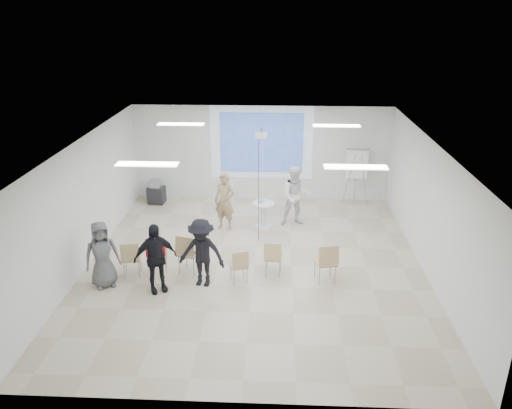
{
  "coord_description": "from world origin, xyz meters",
  "views": [
    {
      "loc": [
        0.53,
        -10.61,
        5.81
      ],
      "look_at": [
        0.0,
        0.8,
        1.25
      ],
      "focal_mm": 35.0,
      "sensor_mm": 36.0,
      "label": 1
    }
  ],
  "objects_px": {
    "player_right": "(296,193)",
    "chair_far_left": "(131,256)",
    "pedestal_table": "(263,214)",
    "flipchart_easel": "(357,164)",
    "audience_outer": "(102,251)",
    "player_left": "(225,198)",
    "chair_center": "(239,264)",
    "chair_right_inner": "(273,256)",
    "chair_right_far": "(327,260)",
    "chair_left_mid": "(158,253)",
    "chair_left_inner": "(188,251)",
    "av_cart": "(156,193)",
    "audience_mid": "(202,248)",
    "laptop": "(190,251)",
    "audience_left": "(155,253)"
  },
  "relations": [
    {
      "from": "chair_left_mid",
      "to": "chair_right_far",
      "type": "height_order",
      "value": "chair_right_far"
    },
    {
      "from": "pedestal_table",
      "to": "flipchart_easel",
      "type": "xyz_separation_m",
      "value": [
        2.79,
        1.92,
        0.9
      ]
    },
    {
      "from": "player_right",
      "to": "audience_outer",
      "type": "height_order",
      "value": "player_right"
    },
    {
      "from": "chair_center",
      "to": "pedestal_table",
      "type": "bearing_deg",
      "value": 62.94
    },
    {
      "from": "audience_outer",
      "to": "av_cart",
      "type": "distance_m",
      "value": 5.02
    },
    {
      "from": "laptop",
      "to": "av_cart",
      "type": "relative_size",
      "value": 0.48
    },
    {
      "from": "av_cart",
      "to": "player_left",
      "type": "bearing_deg",
      "value": -30.43
    },
    {
      "from": "audience_left",
      "to": "audience_outer",
      "type": "relative_size",
      "value": 1.06
    },
    {
      "from": "chair_left_mid",
      "to": "player_left",
      "type": "bearing_deg",
      "value": 51.52
    },
    {
      "from": "chair_center",
      "to": "laptop",
      "type": "relative_size",
      "value": 2.22
    },
    {
      "from": "player_left",
      "to": "player_right",
      "type": "height_order",
      "value": "player_right"
    },
    {
      "from": "chair_right_far",
      "to": "laptop",
      "type": "xyz_separation_m",
      "value": [
        -3.13,
        0.37,
        -0.04
      ]
    },
    {
      "from": "chair_far_left",
      "to": "audience_outer",
      "type": "relative_size",
      "value": 0.51
    },
    {
      "from": "chair_left_inner",
      "to": "chair_left_mid",
      "type": "bearing_deg",
      "value": -164.56
    },
    {
      "from": "audience_mid",
      "to": "chair_left_mid",
      "type": "bearing_deg",
      "value": 165.66
    },
    {
      "from": "chair_center",
      "to": "audience_mid",
      "type": "height_order",
      "value": "audience_mid"
    },
    {
      "from": "av_cart",
      "to": "player_right",
      "type": "bearing_deg",
      "value": -11.0
    },
    {
      "from": "chair_left_inner",
      "to": "flipchart_easel",
      "type": "xyz_separation_m",
      "value": [
        4.45,
        4.57,
        0.75
      ]
    },
    {
      "from": "player_left",
      "to": "player_right",
      "type": "distance_m",
      "value": 2.0
    },
    {
      "from": "chair_left_inner",
      "to": "chair_center",
      "type": "xyz_separation_m",
      "value": [
        1.22,
        -0.35,
        -0.11
      ]
    },
    {
      "from": "player_left",
      "to": "chair_far_left",
      "type": "height_order",
      "value": "player_left"
    },
    {
      "from": "player_left",
      "to": "chair_center",
      "type": "distance_m",
      "value": 3.02
    },
    {
      "from": "chair_left_mid",
      "to": "chair_right_inner",
      "type": "height_order",
      "value": "chair_left_mid"
    },
    {
      "from": "laptop",
      "to": "flipchart_easel",
      "type": "xyz_separation_m",
      "value": [
        4.42,
        4.47,
        0.8
      ]
    },
    {
      "from": "chair_right_far",
      "to": "chair_center",
      "type": "bearing_deg",
      "value": 170.05
    },
    {
      "from": "player_right",
      "to": "chair_left_inner",
      "type": "bearing_deg",
      "value": -137.13
    },
    {
      "from": "av_cart",
      "to": "flipchart_easel",
      "type": "bearing_deg",
      "value": 8.82
    },
    {
      "from": "chair_right_inner",
      "to": "chair_far_left",
      "type": "bearing_deg",
      "value": -171.17
    },
    {
      "from": "chair_right_inner",
      "to": "chair_right_far",
      "type": "distance_m",
      "value": 1.23
    },
    {
      "from": "chair_left_inner",
      "to": "av_cart",
      "type": "bearing_deg",
      "value": 129.03
    },
    {
      "from": "chair_left_inner",
      "to": "chair_far_left",
      "type": "bearing_deg",
      "value": -154.08
    },
    {
      "from": "chair_left_inner",
      "to": "laptop",
      "type": "height_order",
      "value": "chair_left_inner"
    },
    {
      "from": "chair_left_mid",
      "to": "audience_left",
      "type": "height_order",
      "value": "audience_left"
    },
    {
      "from": "av_cart",
      "to": "laptop",
      "type": "bearing_deg",
      "value": -60.07
    },
    {
      "from": "chair_far_left",
      "to": "laptop",
      "type": "bearing_deg",
      "value": 3.17
    },
    {
      "from": "player_left",
      "to": "player_right",
      "type": "bearing_deg",
      "value": 30.95
    },
    {
      "from": "audience_mid",
      "to": "chair_right_far",
      "type": "bearing_deg",
      "value": 14.12
    },
    {
      "from": "pedestal_table",
      "to": "chair_left_inner",
      "type": "relative_size",
      "value": 0.78
    },
    {
      "from": "audience_outer",
      "to": "flipchart_easel",
      "type": "height_order",
      "value": "flipchart_easel"
    },
    {
      "from": "chair_center",
      "to": "flipchart_easel",
      "type": "relative_size",
      "value": 0.44
    },
    {
      "from": "chair_far_left",
      "to": "flipchart_easel",
      "type": "xyz_separation_m",
      "value": [
        5.71,
        4.77,
        0.81
      ]
    },
    {
      "from": "pedestal_table",
      "to": "audience_mid",
      "type": "distance_m",
      "value": 3.4
    },
    {
      "from": "chair_left_inner",
      "to": "av_cart",
      "type": "relative_size",
      "value": 1.3
    },
    {
      "from": "chair_right_far",
      "to": "flipchart_easel",
      "type": "height_order",
      "value": "flipchart_easel"
    },
    {
      "from": "player_right",
      "to": "chair_far_left",
      "type": "xyz_separation_m",
      "value": [
        -3.82,
        -3.17,
        -0.43
      ]
    },
    {
      "from": "pedestal_table",
      "to": "chair_center",
      "type": "relative_size",
      "value": 0.96
    },
    {
      "from": "pedestal_table",
      "to": "flipchart_easel",
      "type": "distance_m",
      "value": 3.5
    },
    {
      "from": "chair_left_inner",
      "to": "chair_center",
      "type": "distance_m",
      "value": 1.27
    },
    {
      "from": "player_right",
      "to": "chair_far_left",
      "type": "distance_m",
      "value": 4.98
    },
    {
      "from": "chair_center",
      "to": "chair_right_far",
      "type": "distance_m",
      "value": 1.94
    }
  ]
}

